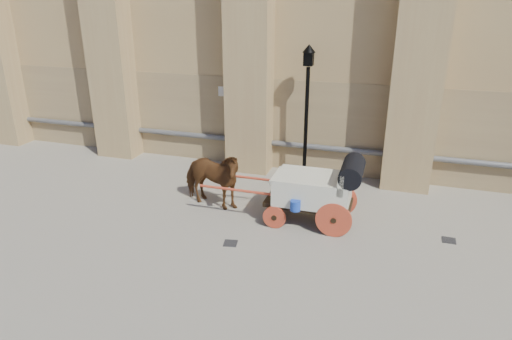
% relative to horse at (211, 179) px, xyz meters
% --- Properties ---
extents(ground, '(90.00, 90.00, 0.00)m').
position_rel_horse_xyz_m(ground, '(1.09, -0.52, -0.84)').
color(ground, gray).
rests_on(ground, ground).
extents(horse, '(2.13, 1.29, 1.68)m').
position_rel_horse_xyz_m(horse, '(0.00, 0.00, 0.00)').
color(horse, brown).
rests_on(horse, ground).
extents(carriage, '(4.14, 1.47, 1.81)m').
position_rel_horse_xyz_m(carriage, '(2.96, -0.06, 0.14)').
color(carriage, black).
rests_on(carriage, ground).
extents(street_lamp, '(0.39, 0.39, 4.18)m').
position_rel_horse_xyz_m(street_lamp, '(2.00, 2.85, 1.40)').
color(street_lamp, black).
rests_on(street_lamp, ground).
extents(drain_grate_near, '(0.37, 0.37, 0.01)m').
position_rel_horse_xyz_m(drain_grate_near, '(1.20, -1.74, -0.83)').
color(drain_grate_near, black).
rests_on(drain_grate_near, ground).
extents(drain_grate_far, '(0.33, 0.33, 0.01)m').
position_rel_horse_xyz_m(drain_grate_far, '(6.18, -0.02, -0.83)').
color(drain_grate_far, black).
rests_on(drain_grate_far, ground).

